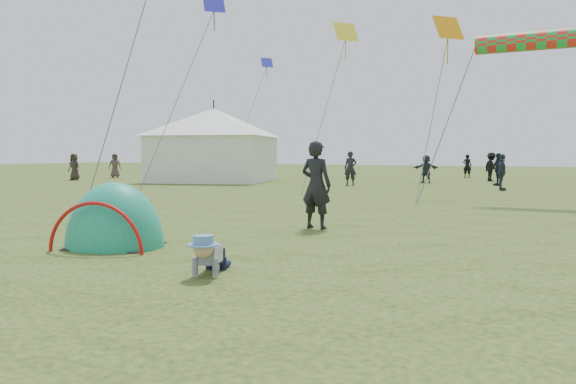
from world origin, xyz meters
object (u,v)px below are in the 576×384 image
at_px(popup_tent, 115,247).
at_px(standing_adult, 316,185).
at_px(event_marquee, 214,142).
at_px(crawling_toddler, 208,254).

xyz_separation_m(popup_tent, standing_adult, (2.30, 3.83, 0.98)).
xyz_separation_m(standing_adult, event_marquee, (-13.88, 16.73, 1.35)).
bearing_deg(popup_tent, standing_adult, 44.68).
height_order(standing_adult, event_marquee, event_marquee).
bearing_deg(popup_tent, event_marquee, 104.99).
xyz_separation_m(crawling_toddler, standing_adult, (-0.56, 5.04, 0.68)).
relative_size(popup_tent, event_marquee, 0.34).
relative_size(crawling_toddler, event_marquee, 0.12).
height_order(popup_tent, standing_adult, standing_adult).
relative_size(crawling_toddler, standing_adult, 0.40).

